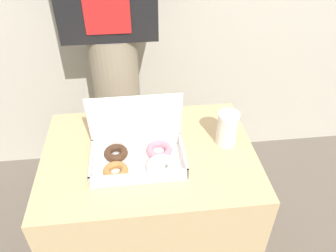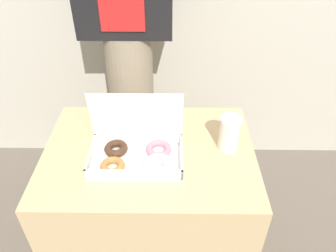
# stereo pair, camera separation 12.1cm
# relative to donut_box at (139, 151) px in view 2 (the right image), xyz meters

# --- Properties ---
(table) EXTENTS (0.83, 0.60, 0.76)m
(table) POSITION_rel_donut_box_xyz_m (0.03, 0.05, -0.42)
(table) COLOR tan
(table) RESTS_ON ground_plane
(donut_box) EXTENTS (0.35, 0.22, 0.25)m
(donut_box) POSITION_rel_donut_box_xyz_m (0.00, 0.00, 0.00)
(donut_box) COLOR white
(donut_box) RESTS_ON table
(coffee_cup) EXTENTS (0.08, 0.08, 0.14)m
(coffee_cup) POSITION_rel_donut_box_xyz_m (0.35, 0.07, 0.03)
(coffee_cup) COLOR silver
(coffee_cup) RESTS_ON table
(person_customer) EXTENTS (0.45, 0.25, 1.83)m
(person_customer) POSITION_rel_donut_box_xyz_m (-0.10, 0.65, 0.17)
(person_customer) COLOR gray
(person_customer) RESTS_ON ground_plane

